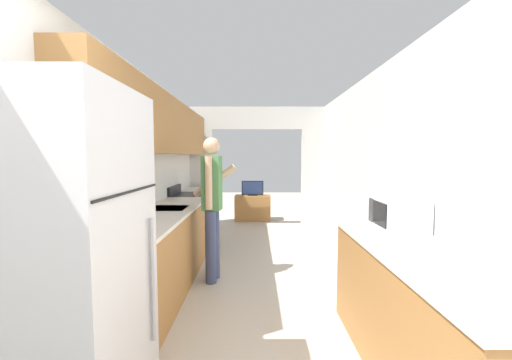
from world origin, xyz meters
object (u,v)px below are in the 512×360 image
object	(u,v)px
television	(254,188)
person	(213,204)
refrigerator	(63,271)
microwave	(399,213)
tv_cabinet	(254,208)
range_oven	(194,221)

from	to	relation	value
television	person	bearing A→B (deg)	-97.17
refrigerator	microwave	distance (m)	2.42
television	tv_cabinet	bearing A→B (deg)	90.00
refrigerator	microwave	xyz separation A→B (m)	(2.18, 1.05, 0.11)
tv_cabinet	television	bearing A→B (deg)	-90.00
person	television	bearing A→B (deg)	-0.98
range_oven	tv_cabinet	world-z (taller)	range_oven
refrigerator	microwave	size ratio (longest dim) A/B	4.14
person	tv_cabinet	distance (m)	3.66
microwave	person	bearing A→B (deg)	146.88
range_oven	person	world-z (taller)	person
tv_cabinet	range_oven	bearing A→B (deg)	-113.39
range_oven	microwave	xyz separation A→B (m)	(2.23, -2.48, 0.58)
range_oven	person	size ratio (longest dim) A/B	0.60
refrigerator	television	size ratio (longest dim) A/B	3.65
person	tv_cabinet	world-z (taller)	person
microwave	television	xyz separation A→B (m)	(-1.27, 4.65, -0.27)
refrigerator	television	bearing A→B (deg)	80.96
person	television	distance (m)	3.57
microwave	television	size ratio (longest dim) A/B	0.88
refrigerator	range_oven	size ratio (longest dim) A/B	1.80
refrigerator	range_oven	bearing A→B (deg)	90.85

